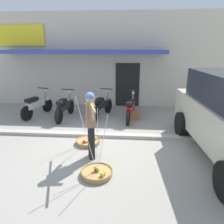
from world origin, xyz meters
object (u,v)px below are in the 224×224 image
motorcycle_nearest_shop (37,105)px  motorcycle_second_in_row (65,107)px  fruit_basket_right_side (97,172)px  wooden_crate (134,115)px  motorcycle_third_in_row (101,106)px  fruit_basket_left_side (88,141)px  motorcycle_end_of_row (131,109)px  fruit_vendor (91,121)px

motorcycle_nearest_shop → motorcycle_second_in_row: 1.22m
fruit_basket_right_side → wooden_crate: bearing=76.5°
fruit_basket_right_side → motorcycle_nearest_shop: bearing=127.9°
fruit_basket_right_side → motorcycle_third_in_row: fruit_basket_right_side is taller
motorcycle_third_in_row → fruit_basket_left_side: bearing=-92.1°
motorcycle_second_in_row → motorcycle_end_of_row: bearing=0.8°
fruit_vendor → fruit_basket_right_side: size_ratio=1.17×
fruit_vendor → motorcycle_nearest_shop: fruit_vendor is taller
motorcycle_nearest_shop → motorcycle_end_of_row: 3.77m
fruit_vendor → fruit_basket_right_side: 1.21m
motorcycle_end_of_row → motorcycle_third_in_row: bearing=168.8°
motorcycle_nearest_shop → motorcycle_end_of_row: (3.77, -0.17, 0.00)m
motorcycle_nearest_shop → fruit_basket_left_side: bearing=-42.8°
fruit_basket_right_side → motorcycle_third_in_row: 3.96m
fruit_vendor → fruit_basket_right_side: fruit_vendor is taller
motorcycle_nearest_shop → motorcycle_end_of_row: same height
fruit_basket_left_side → motorcycle_end_of_row: size_ratio=0.80×
wooden_crate → fruit_basket_right_side: bearing=-103.5°
motorcycle_second_in_row → wooden_crate: (2.72, 0.17, -0.29)m
motorcycle_nearest_shop → wooden_crate: (3.93, -0.03, -0.29)m
motorcycle_third_in_row → wooden_crate: motorcycle_third_in_row is taller
fruit_vendor → motorcycle_second_in_row: bearing=118.2°
fruit_basket_right_side → motorcycle_third_in_row: bearing=95.7°
fruit_basket_left_side → wooden_crate: size_ratio=3.30×
fruit_vendor → motorcycle_third_in_row: bearing=92.7°
fruit_basket_right_side → motorcycle_second_in_row: fruit_basket_right_side is taller
fruit_vendor → wooden_crate: fruit_vendor is taller
fruit_basket_left_side → fruit_basket_right_side: 1.60m
fruit_basket_left_side → motorcycle_third_in_row: fruit_basket_left_side is taller
motorcycle_nearest_shop → motorcycle_third_in_row: bearing=1.4°
motorcycle_nearest_shop → fruit_basket_right_side: bearing=-52.1°
motorcycle_second_in_row → motorcycle_third_in_row: (1.41, 0.26, 0.00)m
motorcycle_third_in_row → motorcycle_second_in_row: bearing=-169.5°
fruit_vendor → motorcycle_second_in_row: size_ratio=0.93×
motorcycle_end_of_row → motorcycle_second_in_row: bearing=-179.2°
motorcycle_nearest_shop → motorcycle_second_in_row: bearing=-9.4°
fruit_basket_left_side → motorcycle_nearest_shop: size_ratio=0.82×
motorcycle_second_in_row → motorcycle_end_of_row: size_ratio=1.00×
fruit_basket_right_side → motorcycle_second_in_row: size_ratio=0.80×
fruit_vendor → fruit_basket_right_side: bearing=-72.2°
fruit_basket_left_side → motorcycle_second_in_row: size_ratio=0.80×
wooden_crate → motorcycle_second_in_row: bearing=-176.4°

